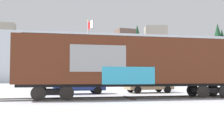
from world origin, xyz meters
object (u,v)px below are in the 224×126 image
at_px(freight_car, 135,63).
at_px(parked_car_tan, 148,84).
at_px(flagpole, 89,44).
at_px(parked_car_blue, 79,85).

relative_size(freight_car, parked_car_tan, 3.56).
bearing_deg(flagpole, parked_car_blue, -105.09).
bearing_deg(parked_car_blue, parked_car_tan, 4.33).
bearing_deg(parked_car_tan, parked_car_blue, -175.67).
xyz_separation_m(freight_car, parked_car_blue, (-3.61, 5.04, -1.66)).
height_order(parked_car_blue, parked_car_tan, parked_car_tan).
height_order(freight_car, flagpole, flagpole).
relative_size(freight_car, parked_car_blue, 3.52).
distance_m(flagpole, parked_car_tan, 7.83).
distance_m(freight_car, parked_car_tan, 6.39).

